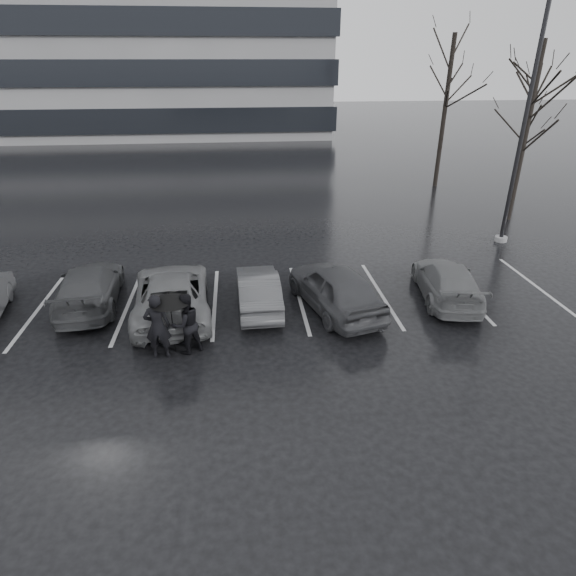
% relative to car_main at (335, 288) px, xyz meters
% --- Properties ---
extents(ground, '(160.00, 160.00, 0.00)m').
position_rel_car_main_xyz_m(ground, '(-1.62, -1.62, -0.74)').
color(ground, black).
rests_on(ground, ground).
extents(car_main, '(2.84, 4.63, 1.47)m').
position_rel_car_main_xyz_m(car_main, '(0.00, 0.00, 0.00)').
color(car_main, black).
rests_on(car_main, ground).
extents(car_west_a, '(1.37, 3.70, 1.21)m').
position_rel_car_main_xyz_m(car_west_a, '(-2.40, 0.39, -0.13)').
color(car_west_a, '#2A2A2C').
rests_on(car_west_a, ground).
extents(car_west_b, '(2.67, 5.02, 1.34)m').
position_rel_car_main_xyz_m(car_west_b, '(-5.08, 0.28, -0.06)').
color(car_west_b, '#47474A').
rests_on(car_west_b, ground).
extents(car_west_c, '(2.22, 4.56, 1.28)m').
position_rel_car_main_xyz_m(car_west_c, '(-7.79, 1.13, -0.10)').
color(car_west_c, black).
rests_on(car_west_c, ground).
extents(car_east, '(2.34, 4.40, 1.21)m').
position_rel_car_main_xyz_m(car_east, '(3.82, 0.38, -0.13)').
color(car_east, '#47474A').
rests_on(car_east, ground).
extents(pedestrian_left, '(0.68, 0.46, 1.84)m').
position_rel_car_main_xyz_m(pedestrian_left, '(-5.15, -2.20, 0.18)').
color(pedestrian_left, black).
rests_on(pedestrian_left, ground).
extents(pedestrian_right, '(1.05, 0.99, 1.72)m').
position_rel_car_main_xyz_m(pedestrian_right, '(-4.44, -2.03, 0.12)').
color(pedestrian_right, black).
rests_on(pedestrian_right, ground).
extents(umbrella, '(1.07, 1.07, 1.81)m').
position_rel_car_main_xyz_m(umbrella, '(-4.80, -2.00, 0.91)').
color(umbrella, black).
rests_on(umbrella, ground).
extents(lamp_post, '(0.52, 0.52, 9.58)m').
position_rel_car_main_xyz_m(lamp_post, '(8.43, 5.39, 3.65)').
color(lamp_post, gray).
rests_on(lamp_post, ground).
extents(stall_stripes, '(19.72, 5.00, 0.00)m').
position_rel_car_main_xyz_m(stall_stripes, '(-2.42, 0.88, -0.73)').
color(stall_stripes, '#ACACAF').
rests_on(stall_stripes, ground).
extents(tree_east, '(0.26, 0.26, 8.00)m').
position_rel_car_main_xyz_m(tree_east, '(10.38, 8.38, 3.26)').
color(tree_east, black).
rests_on(tree_east, ground).
extents(tree_ne, '(0.26, 0.26, 7.00)m').
position_rel_car_main_xyz_m(tree_ne, '(12.88, 12.38, 2.76)').
color(tree_ne, black).
rests_on(tree_ne, ground).
extents(tree_north, '(0.26, 0.26, 8.50)m').
position_rel_car_main_xyz_m(tree_north, '(9.38, 15.38, 3.51)').
color(tree_north, black).
rests_on(tree_north, ground).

